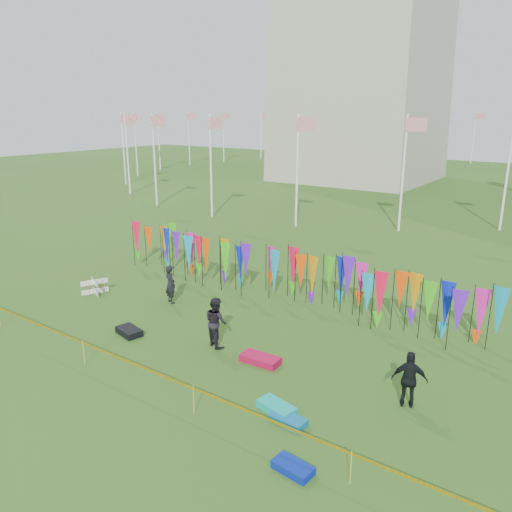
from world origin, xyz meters
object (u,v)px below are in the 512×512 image
Objects in this scene: person_left at (170,284)px; person_right at (409,380)px; kite_bag_black at (129,331)px; kite_bag_turquoise at (276,407)px; person_mid at (216,322)px; kite_bag_blue at (293,468)px; box_kite at (95,287)px; kite_bag_red at (260,359)px; kite_bag_teal at (288,420)px.

person_right is (11.32, -1.90, -0.01)m from person_left.
person_right is 10.42m from kite_bag_black.
person_right reaches higher than kite_bag_turquoise.
person_left is 11.48m from person_right.
person_mid is at bearing 172.23° from person_left.
person_left reaches higher than kite_bag_blue.
kite_bag_red is at bearing -5.68° from box_kite.
box_kite is at bearing 174.32° from kite_bag_red.
kite_bag_red is at bearing 137.37° from kite_bag_teal.
kite_bag_red is 1.31× the size of kite_bag_teal.
box_kite is 0.40× the size of person_left.
person_right reaches higher than kite_bag_red.
person_left is at bearing 148.49° from kite_bag_blue.
kite_bag_turquoise is at bearing -7.75° from kite_bag_black.
kite_bag_teal is (8.93, -4.59, -0.77)m from person_left.
person_left is 4.80m from person_mid.
person_right is at bearing -171.63° from person_left.
person_mid is 1.79× the size of kite_bag_teal.
person_mid reaches higher than kite_bag_turquoise.
person_left is 9.43m from kite_bag_turquoise.
person_mid is 1.08× the size of person_right.
kite_bag_red is 3.47m from kite_bag_teal.
box_kite is at bearing 15.61° from person_mid.
kite_bag_blue is at bearing 53.29° from person_right.
kite_bag_blue is (10.03, -6.15, -0.76)m from person_left.
kite_bag_blue is 0.90× the size of kite_bag_black.
kite_bag_black is (-5.36, -1.07, 0.00)m from kite_bag_red.
box_kite is 0.52× the size of kite_bag_red.
kite_bag_red reaches higher than kite_bag_turquoise.
kite_bag_blue is (-1.29, -4.25, -0.75)m from person_right.
person_right is 4.51m from kite_bag_blue.
kite_bag_turquoise is 0.84× the size of kite_bag_red.
kite_bag_teal is at bearing 125.11° from kite_bag_blue.
kite_bag_blue is 5.36m from kite_bag_red.
person_mid is 1.72× the size of kite_bag_black.
person_mid is 2.20m from kite_bag_red.
kite_bag_turquoise is 1.17× the size of kite_bag_blue.
kite_bag_blue is 0.94× the size of kite_bag_teal.
kite_bag_red is at bearing 178.58° from person_left.
kite_bag_blue is at bearing -46.98° from kite_bag_red.
kite_bag_black is 8.02m from kite_bag_teal.
kite_bag_black is (-10.30, -1.40, -0.73)m from person_right.
box_kite is 15.04m from person_right.
person_mid is at bearing -18.32° from person_right.
kite_bag_blue reaches higher than kite_bag_teal.
kite_bag_red is 5.46m from kite_bag_black.
person_left is 10.07m from kite_bag_teal.
person_right is 3.88m from kite_bag_turquoise.
kite_bag_turquoise is at bearing 172.83° from person_mid.
box_kite is at bearing -22.34° from person_right.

